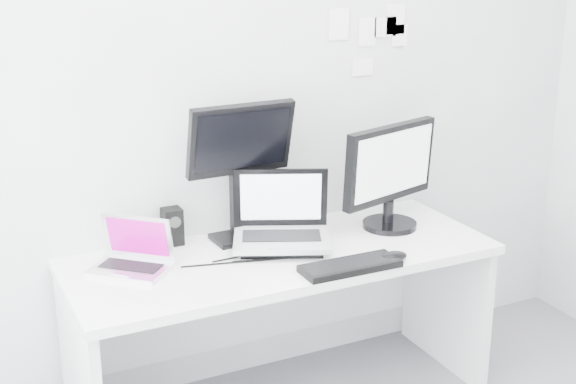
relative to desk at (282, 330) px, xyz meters
name	(u,v)px	position (x,y,z in m)	size (l,w,h in m)	color
back_wall	(247,92)	(0.00, 0.35, 0.99)	(3.60, 3.60, 0.00)	silver
desk	(282,330)	(0.00, 0.00, 0.00)	(1.80, 0.70, 0.73)	white
macbook	(128,245)	(-0.63, 0.08, 0.48)	(0.30, 0.22, 0.22)	silver
speaker	(172,226)	(-0.38, 0.29, 0.45)	(0.08, 0.08, 0.16)	black
dell_laptop	(281,212)	(0.01, 0.03, 0.53)	(0.40, 0.31, 0.34)	#ADB0B4
rear_monitor	(239,170)	(-0.10, 0.22, 0.68)	(0.46, 0.17, 0.63)	black
samsung_monitor	(392,175)	(0.57, 0.06, 0.61)	(0.54, 0.25, 0.49)	black
keyboard	(350,266)	(0.17, -0.28, 0.38)	(0.41, 0.15, 0.03)	black
mouse	(394,257)	(0.37, -0.28, 0.38)	(0.12, 0.08, 0.04)	black
wall_note_0	(339,24)	(0.45, 0.34, 1.26)	(0.10, 0.00, 0.14)	white
wall_note_1	(367,32)	(0.60, 0.34, 1.22)	(0.09, 0.00, 0.13)	white
wall_note_2	(396,19)	(0.75, 0.34, 1.26)	(0.10, 0.00, 0.14)	white
wall_note_3	(363,67)	(0.58, 0.34, 1.05)	(0.11, 0.00, 0.08)	white
wall_note_4	(400,35)	(0.78, 0.34, 1.19)	(0.08, 0.00, 0.10)	white
wall_note_5	(385,27)	(0.70, 0.34, 1.23)	(0.12, 0.00, 0.09)	white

